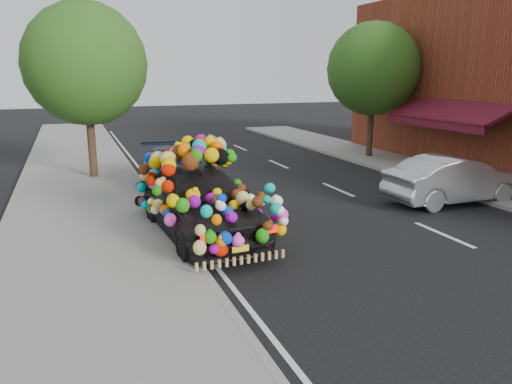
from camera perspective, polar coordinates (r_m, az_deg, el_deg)
ground at (r=10.71m, az=5.78°, el=-7.02°), size 100.00×100.00×0.00m
sidewalk at (r=9.70m, az=-18.02°, el=-9.50°), size 4.00×60.00×0.12m
kerb at (r=9.93m, az=-6.61°, el=-8.32°), size 0.15×60.00×0.13m
footpath_far at (r=17.83m, az=25.58°, el=0.24°), size 3.00×40.00×0.12m
lane_markings at (r=12.65m, az=20.63°, el=-4.57°), size 6.00×50.00×0.01m
tree_near_sidewalk at (r=18.49m, az=-18.89°, el=13.66°), size 4.20×4.20×6.13m
tree_far_b at (r=22.72m, az=13.25°, el=13.52°), size 4.00×4.00×5.90m
plush_art_car at (r=11.58m, az=-6.41°, el=0.73°), size 2.61×5.21×2.32m
navy_sedan at (r=15.75m, az=-9.13°, el=2.23°), size 2.22×4.99×1.42m
silver_hatchback at (r=15.70m, az=21.77°, el=1.33°), size 4.23×1.52×1.39m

